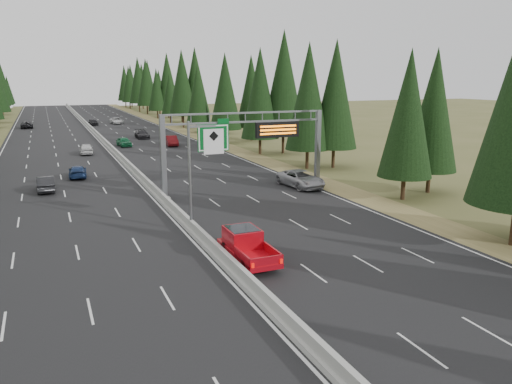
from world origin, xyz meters
TOP-DOWN VIEW (x-y plane):
  - road at (0.00, 80.00)m, footprint 32.00×260.00m
  - shoulder_right at (17.80, 80.00)m, footprint 3.60×260.00m
  - median_barrier at (0.00, 80.00)m, footprint 0.70×260.00m
  - sign_gantry at (8.92, 34.88)m, footprint 16.75×0.98m
  - hov_sign_pole at (0.58, 24.97)m, footprint 2.80×0.50m
  - tree_row_right at (21.91, 75.65)m, footprint 11.94×241.48m
  - silver_minivan at (14.50, 35.35)m, footprint 3.36×6.32m
  - red_pickup at (1.50, 18.17)m, footprint 2.05×5.73m
  - car_ahead_green at (2.55, 74.07)m, footprint 2.22×4.60m
  - car_ahead_dkred at (9.91, 71.85)m, footprint 2.19×5.06m
  - car_ahead_dkgrey at (7.28, 83.86)m, footprint 2.13×5.24m
  - car_ahead_white at (7.13, 116.15)m, footprint 2.87×5.64m
  - car_ahead_far at (1.50, 114.52)m, footprint 2.19×4.56m
  - car_onc_near at (-9.63, 43.38)m, footprint 1.66×4.60m
  - car_onc_blue at (-6.23, 49.56)m, footprint 2.15×4.68m
  - car_onc_white at (-3.83, 67.56)m, footprint 2.10×4.73m
  - car_onc_far at (-12.73, 113.11)m, footprint 2.60×5.46m

SIDE VIEW (x-z plane):
  - shoulder_right at x=17.80m, z-range 0.00..0.06m
  - road at x=0.00m, z-range 0.00..0.08m
  - median_barrier at x=0.00m, z-range -0.01..0.84m
  - car_onc_blue at x=-6.23m, z-range 0.08..1.41m
  - car_onc_far at x=-12.73m, z-range 0.08..1.58m
  - car_ahead_far at x=1.50m, z-range 0.08..1.58m
  - car_onc_near at x=-9.63m, z-range 0.08..1.59m
  - car_ahead_green at x=2.55m, z-range 0.08..1.59m
  - car_ahead_dkgrey at x=7.28m, z-range 0.08..1.60m
  - car_ahead_white at x=7.13m, z-range 0.08..1.61m
  - car_onc_white at x=-3.83m, z-range 0.08..1.66m
  - car_ahead_dkred at x=9.91m, z-range 0.08..1.70m
  - silver_minivan at x=14.50m, z-range 0.08..1.77m
  - red_pickup at x=1.50m, z-range 0.18..2.05m
  - hov_sign_pole at x=0.58m, z-range 0.72..8.72m
  - sign_gantry at x=8.92m, z-range 1.37..9.17m
  - tree_row_right at x=21.91m, z-range 0.12..18.36m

